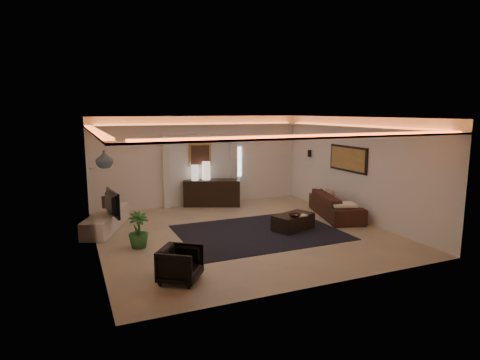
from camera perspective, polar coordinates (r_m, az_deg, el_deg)
name	(u,v)px	position (r m, az deg, el deg)	size (l,w,h in m)	color
floor	(242,232)	(10.45, 0.28, -7.35)	(7.00, 7.00, 0.00)	tan
ceiling	(242,118)	(10.00, 0.30, 8.75)	(7.00, 7.00, 0.00)	white
wall_back	(200,161)	(13.38, -5.68, 2.71)	(7.00, 7.00, 0.00)	white
wall_front	(323,206)	(7.11, 11.59, -3.62)	(7.00, 7.00, 0.00)	white
wall_left	(94,186)	(9.33, -19.86, -0.86)	(7.00, 7.00, 0.00)	white
wall_right	(355,169)	(11.94, 15.90, 1.55)	(7.00, 7.00, 0.00)	white
cove_soffit	(242,129)	(10.01, 0.30, 7.15)	(7.00, 7.00, 0.04)	silver
daylight_slit	(238,162)	(13.83, -0.30, 2.57)	(0.25, 0.03, 1.00)	white
area_rug	(259,232)	(10.44, 2.76, -7.36)	(4.00, 3.00, 0.01)	black
pilaster_left	(166,174)	(13.03, -10.35, 0.86)	(0.22, 0.20, 2.20)	silver
pilaster_right	(233,170)	(13.72, -0.94, 1.45)	(0.22, 0.20, 2.20)	silver
alcove_header	(200,136)	(13.21, -5.60, 6.11)	(2.52, 0.20, 0.12)	silver
painting_frame	(200,155)	(13.33, -5.65, 3.55)	(0.74, 0.04, 0.74)	tan
painting_canvas	(200,155)	(13.30, -5.62, 3.54)	(0.62, 0.02, 0.62)	#4C2D1E
art_panel_frame	(348,159)	(12.12, 14.96, 2.90)	(0.04, 1.64, 0.74)	black
art_panel_gold	(347,159)	(12.11, 14.87, 2.89)	(0.02, 1.50, 0.62)	tan
wall_sconce	(309,153)	(13.61, 9.74, 3.71)	(0.12, 0.12, 0.22)	black
wall_niche	(92,169)	(10.68, -20.06, 1.49)	(0.10, 0.55, 0.04)	silver
console	(212,194)	(13.28, -3.94, -1.91)	(1.82, 0.57, 0.91)	black
lamp_left	(195,173)	(13.12, -6.36, 0.97)	(0.22, 0.22, 0.50)	silver
lamp_right	(206,172)	(13.23, -4.77, 1.07)	(0.26, 0.26, 0.59)	#FFE8CD
media_ledge	(107,220)	(11.25, -18.24, -5.42)	(0.59, 2.36, 0.44)	beige
tv	(108,203)	(10.72, -18.03, -3.14)	(0.15, 1.12, 0.65)	black
figurine	(104,201)	(11.65, -18.58, -2.83)	(0.12, 0.12, 0.33)	#433025
ginger_jar	(104,159)	(10.56, -18.53, 2.80)	(0.42, 0.42, 0.44)	slate
plant	(138,230)	(9.50, -14.09, -6.84)	(0.46, 0.46, 0.82)	#2A632B
sofa	(336,205)	(12.20, 13.33, -3.46)	(0.92, 2.35, 0.69)	#432418
throw_blanket	(343,205)	(11.38, 14.33, -3.38)	(0.63, 0.52, 0.07)	beige
throw_pillow	(330,196)	(12.41, 12.51, -2.24)	(0.11, 0.38, 0.38)	#C6A98C
coffee_table	(293,222)	(10.73, 7.48, -5.84)	(1.09, 0.59, 0.41)	black
bowl	(295,215)	(10.43, 7.67, -4.93)	(0.29, 0.29, 0.07)	black
magazine	(302,215)	(10.53, 8.66, -4.94)	(0.26, 0.19, 0.03)	beige
armchair	(180,264)	(7.57, -8.39, -11.65)	(0.69, 0.71, 0.65)	#2F281A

